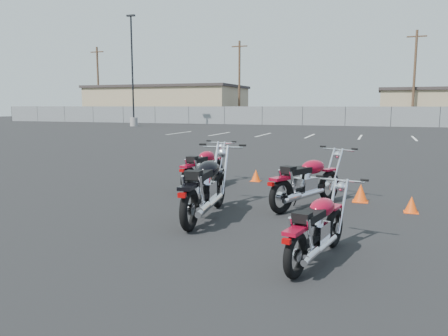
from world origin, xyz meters
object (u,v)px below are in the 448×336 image
(motorcycle_front_red, at_px, (204,168))
(motorcycle_third_red, at_px, (307,182))
(motorcycle_rear_red, at_px, (318,228))
(motorcycle_second_black, at_px, (206,187))

(motorcycle_front_red, relative_size, motorcycle_third_red, 1.00)
(motorcycle_front_red, relative_size, motorcycle_rear_red, 1.12)
(motorcycle_second_black, distance_m, motorcycle_third_red, 2.01)
(motorcycle_rear_red, bearing_deg, motorcycle_second_black, 144.44)
(motorcycle_third_red, xyz_separation_m, motorcycle_rear_red, (0.57, -2.82, -0.07))
(motorcycle_third_red, distance_m, motorcycle_rear_red, 2.88)
(motorcycle_front_red, height_order, motorcycle_second_black, motorcycle_second_black)
(motorcycle_front_red, distance_m, motorcycle_third_red, 2.77)
(motorcycle_front_red, height_order, motorcycle_third_red, motorcycle_third_red)
(motorcycle_second_black, xyz_separation_m, motorcycle_rear_red, (2.04, -1.46, -0.11))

